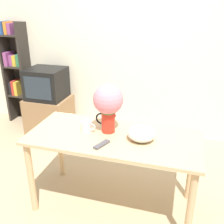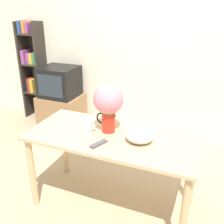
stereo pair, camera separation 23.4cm
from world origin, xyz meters
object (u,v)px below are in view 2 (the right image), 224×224
coffee_mug (87,125)px  tv_set (59,82)px  flower_vase (108,103)px  white_bowl (140,135)px

coffee_mug → tv_set: tv_set is taller
flower_vase → tv_set: flower_vase is taller
flower_vase → tv_set: 1.83m
white_bowl → tv_set: bearing=142.0°
coffee_mug → tv_set: bearing=131.7°
coffee_mug → tv_set: 1.72m
white_bowl → tv_set: 2.10m
white_bowl → flower_vase: bearing=167.5°
flower_vase → tv_set: (-1.33, 1.22, -0.28)m
flower_vase → white_bowl: flower_vase is taller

